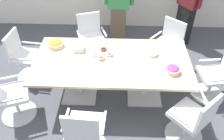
% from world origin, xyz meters
% --- Properties ---
extents(ground_plane, '(10.00, 10.00, 0.01)m').
position_xyz_m(ground_plane, '(0.00, 0.00, -0.01)').
color(ground_plane, '#4C4F56').
extents(conference_table, '(2.40, 1.20, 0.75)m').
position_xyz_m(conference_table, '(0.00, 0.00, 0.63)').
color(conference_table, '#CCB793').
rests_on(conference_table, ground).
extents(office_chair_0, '(0.60, 0.60, 0.91)m').
position_xyz_m(office_chair_0, '(-1.57, 0.43, 0.41)').
color(office_chair_0, silver).
rests_on(office_chair_0, ground).
extents(office_chair_1, '(0.70, 0.70, 0.91)m').
position_xyz_m(office_chair_1, '(-1.51, -0.51, 0.41)').
color(office_chair_1, silver).
rests_on(office_chair_1, ground).
extents(office_chair_2, '(0.57, 0.57, 0.91)m').
position_xyz_m(office_chair_2, '(-0.31, -1.09, 0.41)').
color(office_chair_2, silver).
rests_on(office_chair_2, ground).
extents(office_chair_3, '(0.76, 0.76, 0.91)m').
position_xyz_m(office_chair_3, '(1.11, -0.84, 0.41)').
color(office_chair_3, silver).
rests_on(office_chair_3, ground).
extents(office_chair_4, '(0.61, 0.61, 0.91)m').
position_xyz_m(office_chair_4, '(1.70, 0.05, 0.41)').
color(office_chair_4, silver).
rests_on(office_chair_4, ground).
extents(office_chair_5, '(0.76, 0.76, 0.91)m').
position_xyz_m(office_chair_5, '(1.01, 0.89, 0.41)').
color(office_chair_5, silver).
rests_on(office_chair_5, ground).
extents(office_chair_6, '(0.69, 0.69, 0.91)m').
position_xyz_m(office_chair_6, '(-0.45, 1.06, 0.41)').
color(office_chair_6, silver).
rests_on(office_chair_6, ground).
extents(person_standing_0, '(0.61, 0.24, 1.71)m').
position_xyz_m(person_standing_0, '(0.08, 1.68, 0.89)').
color(person_standing_0, brown).
rests_on(person_standing_0, ground).
extents(person_standing_1, '(0.43, 0.55, 1.83)m').
position_xyz_m(person_standing_1, '(1.47, 1.67, 0.96)').
color(person_standing_1, black).
rests_on(person_standing_1, ground).
extents(snack_bowl_candy_mix, '(0.21, 0.21, 0.11)m').
position_xyz_m(snack_bowl_candy_mix, '(0.88, -0.25, 0.80)').
color(snack_bowl_candy_mix, beige).
rests_on(snack_bowl_candy_mix, conference_table).
extents(snack_bowl_chips_orange, '(0.25, 0.25, 0.10)m').
position_xyz_m(snack_bowl_chips_orange, '(-0.94, 0.33, 0.80)').
color(snack_bowl_chips_orange, beige).
rests_on(snack_bowl_chips_orange, conference_table).
extents(donut_platter, '(0.33, 0.34, 0.04)m').
position_xyz_m(donut_platter, '(-0.15, 0.12, 0.77)').
color(donut_platter, white).
rests_on(donut_platter, conference_table).
extents(plate_stack, '(0.19, 0.19, 0.04)m').
position_xyz_m(plate_stack, '(0.62, 0.17, 0.77)').
color(plate_stack, white).
rests_on(plate_stack, conference_table).
extents(napkin_pile, '(0.17, 0.17, 0.08)m').
position_xyz_m(napkin_pile, '(-0.54, 0.24, 0.79)').
color(napkin_pile, white).
rests_on(napkin_pile, conference_table).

